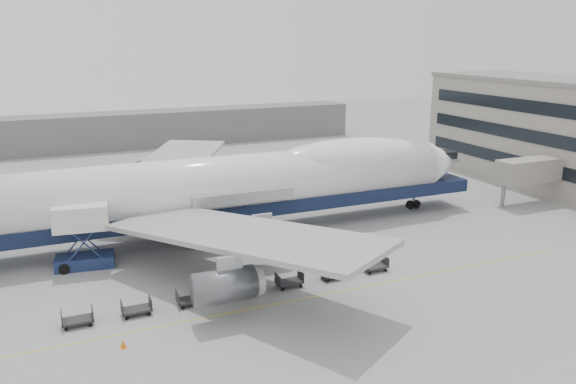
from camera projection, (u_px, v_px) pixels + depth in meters
name	position (u px, v px, depth m)	size (l,w,h in m)	color
ground	(265.00, 274.00, 51.85)	(260.00, 260.00, 0.00)	gray
apron_line	(291.00, 301.00, 46.53)	(60.00, 0.15, 0.01)	gold
hangar	(88.00, 132.00, 109.11)	(110.00, 8.00, 7.00)	slate
airliner	(230.00, 185.00, 61.24)	(67.00, 55.30, 19.98)	white
catering_truck	(82.00, 232.00, 52.71)	(5.63, 4.21, 6.18)	navy
traffic_cone	(123.00, 344.00, 39.44)	(0.43, 0.43, 0.64)	orange
dolly_0	(78.00, 319.00, 42.45)	(2.30, 1.35, 1.30)	#2D2D30
dolly_1	(137.00, 308.00, 44.12)	(2.30, 1.35, 1.30)	#2D2D30
dolly_2	(191.00, 299.00, 45.79)	(2.30, 1.35, 1.30)	#2D2D30
dolly_3	(242.00, 290.00, 47.46)	(2.30, 1.35, 1.30)	#2D2D30
dolly_4	(289.00, 281.00, 49.14)	(2.30, 1.35, 1.30)	#2D2D30
dolly_5	(334.00, 273.00, 50.81)	(2.30, 1.35, 1.30)	#2D2D30
dolly_6	(375.00, 266.00, 52.48)	(2.30, 1.35, 1.30)	#2D2D30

